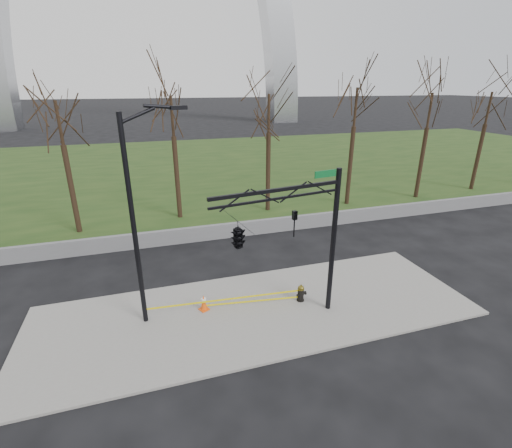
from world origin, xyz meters
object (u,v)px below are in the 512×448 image
object	(u,v)px
traffic_cone	(204,302)
traffic_signal_mast	(259,231)
fire_hydrant	(301,293)
street_light	(138,209)

from	to	relation	value
traffic_cone	traffic_signal_mast	bearing A→B (deg)	-47.37
traffic_cone	fire_hydrant	bearing A→B (deg)	-7.83
fire_hydrant	traffic_cone	world-z (taller)	fire_hydrant
traffic_cone	street_light	xyz separation A→B (m)	(-2.10, 0.02, 4.25)
fire_hydrant	street_light	world-z (taller)	street_light
fire_hydrant	traffic_signal_mast	xyz separation A→B (m)	(-2.34, -1.34, 3.69)
street_light	traffic_signal_mast	xyz separation A→B (m)	(3.85, -1.92, -0.55)
fire_hydrant	street_light	xyz separation A→B (m)	(-6.19, 0.58, 4.24)
traffic_cone	street_light	world-z (taller)	street_light
street_light	traffic_cone	bearing A→B (deg)	-16.68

